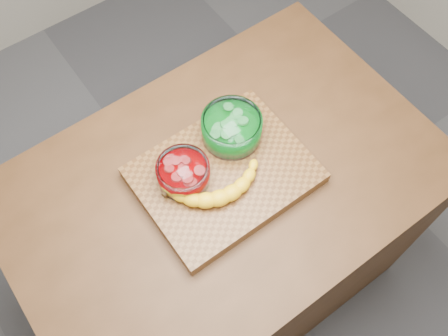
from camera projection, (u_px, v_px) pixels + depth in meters
ground at (224, 274)px, 2.16m from camera, size 3.50×3.50×0.00m
counter at (224, 237)px, 1.76m from camera, size 1.20×0.80×0.90m
cutting_board at (224, 175)px, 1.35m from camera, size 0.45×0.35×0.04m
bowl_red at (183, 173)px, 1.29m from camera, size 0.14×0.14×0.06m
bowl_green at (232, 128)px, 1.35m from camera, size 0.16×0.16×0.08m
banana at (215, 181)px, 1.29m from camera, size 0.28×0.17×0.04m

